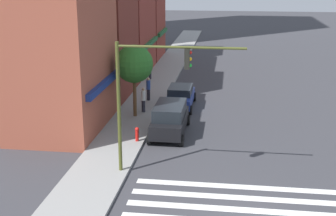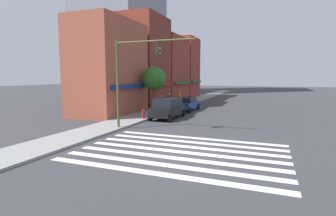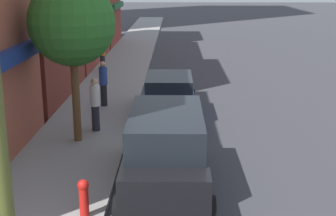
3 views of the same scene
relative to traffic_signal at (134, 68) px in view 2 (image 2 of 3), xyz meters
name	(u,v)px [view 2 (image 2 of 3)]	position (x,y,z in m)	size (l,w,h in m)	color
ground_plane	(181,152)	(-4.14, -4.97, -4.60)	(200.00, 200.00, 0.00)	#38383D
sidewalk_left	(68,138)	(-4.14, 2.53, -4.52)	(120.00, 3.00, 0.15)	gray
crosswalk_stripes	(181,152)	(-4.14, -4.97, -4.59)	(7.12, 10.80, 0.01)	silver
storefront_row	(157,67)	(18.72, 6.52, 0.76)	(32.36, 5.30, 11.79)	#9E4C38
traffic_signal	(134,68)	(0.00, 0.00, 0.00)	(0.32, 6.08, 6.62)	#474C1E
suv_black	(168,108)	(6.01, -0.27, -3.56)	(4.70, 2.12, 1.94)	black
sedan_blue	(187,104)	(11.98, -0.27, -3.75)	(4.40, 2.02, 1.59)	navy
pedestrian_orange_vest	(179,96)	(20.17, 3.42, -3.52)	(0.32, 0.32, 1.77)	#23232D
pedestrian_white_shirt	(161,103)	(9.95, 2.13, -3.52)	(0.32, 0.32, 1.77)	#23232D
pedestrian_blue_shirt	(169,100)	(13.05, 2.31, -3.52)	(0.32, 0.32, 1.77)	#23232D
fire_hydrant	(143,114)	(4.17, 1.43, -3.98)	(0.24, 0.24, 0.84)	red
street_tree	(154,78)	(8.97, 2.53, -0.83)	(2.56, 2.56, 4.91)	brown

